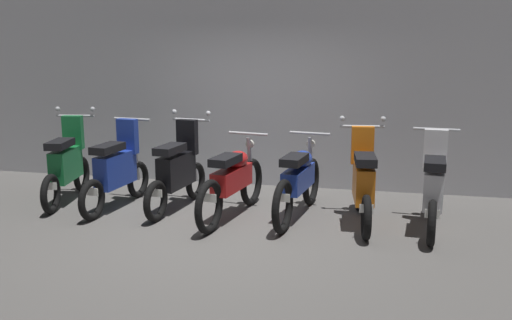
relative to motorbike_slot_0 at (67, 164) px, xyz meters
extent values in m
plane|color=#565451|center=(2.47, -0.82, -0.53)|extent=(80.00, 80.00, 0.00)
cube|color=#ADADB2|center=(2.47, 1.63, 1.08)|extent=(16.00, 0.30, 3.21)
torus|color=black|center=(-0.08, 0.53, -0.26)|extent=(0.17, 0.54, 0.53)
torus|color=black|center=(0.10, -0.61, -0.26)|extent=(0.17, 0.54, 0.53)
cube|color=#197238|center=(0.01, -0.04, 0.01)|extent=(0.33, 0.76, 0.44)
cube|color=#197238|center=(-0.05, 0.30, 0.41)|extent=(0.30, 0.16, 0.48)
cube|color=black|center=(0.03, -0.20, 0.33)|extent=(0.32, 0.55, 0.10)
cylinder|color=#B7BABF|center=(-0.07, 0.44, 0.63)|extent=(0.56, 0.12, 0.04)
sphere|color=#B7BABF|center=(-0.33, 0.40, 0.73)|extent=(0.07, 0.07, 0.07)
sphere|color=#B7BABF|center=(0.19, 0.48, 0.73)|extent=(0.07, 0.07, 0.07)
cylinder|color=#B7BABF|center=(-0.08, 0.48, 0.16)|extent=(0.08, 0.15, 0.85)
sphere|color=silver|center=(-0.08, 0.48, 0.48)|extent=(0.12, 0.12, 0.12)
cube|color=white|center=(0.09, -0.59, -0.16)|extent=(0.16, 0.04, 0.10)
torus|color=black|center=(0.89, 0.38, -0.26)|extent=(0.15, 0.54, 0.53)
torus|color=black|center=(0.76, -0.76, -0.26)|extent=(0.15, 0.54, 0.53)
cube|color=#1E389E|center=(0.83, -0.19, 0.01)|extent=(0.30, 0.76, 0.44)
cube|color=#1E389E|center=(0.86, 0.15, 0.41)|extent=(0.29, 0.15, 0.48)
cube|color=black|center=(0.81, -0.35, 0.33)|extent=(0.30, 0.54, 0.10)
cylinder|color=#B7BABF|center=(0.88, 0.29, 0.63)|extent=(0.56, 0.10, 0.04)
cylinder|color=#B7BABF|center=(0.88, 0.34, 0.16)|extent=(0.07, 0.15, 0.85)
sphere|color=silver|center=(0.88, 0.34, 0.48)|extent=(0.12, 0.12, 0.12)
cube|color=white|center=(0.77, -0.74, -0.16)|extent=(0.16, 0.03, 0.10)
torus|color=black|center=(1.72, 0.50, -0.26)|extent=(0.16, 0.54, 0.53)
torus|color=black|center=(1.57, -0.64, -0.26)|extent=(0.16, 0.54, 0.53)
cube|color=black|center=(1.65, -0.07, 0.01)|extent=(0.31, 0.76, 0.44)
cube|color=black|center=(1.69, 0.27, 0.41)|extent=(0.29, 0.16, 0.48)
cube|color=black|center=(1.63, -0.23, 0.33)|extent=(0.31, 0.55, 0.10)
cylinder|color=#B7BABF|center=(1.71, 0.41, 0.63)|extent=(0.56, 0.11, 0.04)
sphere|color=#B7BABF|center=(1.45, 0.44, 0.73)|extent=(0.07, 0.07, 0.07)
sphere|color=#B7BABF|center=(1.97, 0.37, 0.73)|extent=(0.07, 0.07, 0.07)
cylinder|color=#B7BABF|center=(1.72, 0.45, 0.16)|extent=(0.07, 0.15, 0.85)
sphere|color=silver|center=(1.72, 0.45, 0.48)|extent=(0.12, 0.12, 0.12)
cube|color=white|center=(1.58, -0.62, -0.16)|extent=(0.16, 0.03, 0.10)
torus|color=black|center=(2.58, 0.36, -0.20)|extent=(0.20, 0.66, 0.65)
torus|color=black|center=(2.36, -0.93, -0.20)|extent=(0.20, 0.66, 0.65)
cube|color=red|center=(2.47, -0.29, -0.01)|extent=(0.36, 0.86, 0.28)
ellipsoid|color=red|center=(2.49, -0.13, 0.21)|extent=(0.33, 0.48, 0.22)
cube|color=black|center=(2.44, -0.47, 0.27)|extent=(0.32, 0.55, 0.10)
cylinder|color=#B7BABF|center=(2.56, 0.25, 0.49)|extent=(0.56, 0.13, 0.04)
cylinder|color=#B7BABF|center=(2.57, 0.30, 0.12)|extent=(0.08, 0.17, 0.65)
sphere|color=silver|center=(2.57, 0.30, 0.34)|extent=(0.12, 0.12, 0.12)
cube|color=white|center=(2.36, -0.90, -0.10)|extent=(0.16, 0.04, 0.10)
torus|color=black|center=(3.37, 0.55, -0.20)|extent=(0.18, 0.66, 0.65)
torus|color=black|center=(3.20, -0.73, -0.20)|extent=(0.18, 0.66, 0.65)
cube|color=#1E389E|center=(3.29, -0.09, -0.01)|extent=(0.33, 0.85, 0.28)
ellipsoid|color=#1E389E|center=(3.31, 0.06, 0.21)|extent=(0.32, 0.47, 0.22)
cube|color=black|center=(3.26, -0.27, 0.27)|extent=(0.31, 0.55, 0.10)
cylinder|color=#B7BABF|center=(3.36, 0.45, 0.49)|extent=(0.56, 0.11, 0.04)
cylinder|color=#B7BABF|center=(3.37, 0.50, 0.12)|extent=(0.08, 0.17, 0.65)
sphere|color=silver|center=(3.37, 0.50, 0.34)|extent=(0.12, 0.12, 0.12)
cube|color=white|center=(3.21, -0.71, -0.10)|extent=(0.16, 0.03, 0.10)
torus|color=black|center=(4.04, 0.37, -0.26)|extent=(0.15, 0.54, 0.53)
torus|color=black|center=(4.17, -0.77, -0.26)|extent=(0.15, 0.54, 0.53)
cube|color=orange|center=(4.11, -0.20, 0.01)|extent=(0.30, 0.76, 0.44)
cube|color=orange|center=(4.07, 0.15, 0.41)|extent=(0.29, 0.15, 0.48)
cube|color=black|center=(4.13, -0.36, 0.33)|extent=(0.30, 0.54, 0.10)
cylinder|color=#B7BABF|center=(4.05, 0.28, 0.63)|extent=(0.56, 0.10, 0.04)
sphere|color=#B7BABF|center=(3.80, 0.25, 0.73)|extent=(0.07, 0.07, 0.07)
sphere|color=#B7BABF|center=(4.31, 0.31, 0.73)|extent=(0.07, 0.07, 0.07)
cylinder|color=#B7BABF|center=(4.05, 0.33, 0.16)|extent=(0.07, 0.15, 0.85)
sphere|color=silver|center=(4.05, 0.33, 0.48)|extent=(0.12, 0.12, 0.12)
cube|color=white|center=(4.17, -0.75, -0.16)|extent=(0.16, 0.03, 0.10)
torus|color=black|center=(4.97, 0.33, -0.26)|extent=(0.13, 0.54, 0.53)
torus|color=black|center=(4.89, -0.82, -0.26)|extent=(0.13, 0.54, 0.53)
cube|color=silver|center=(4.93, -0.25, 0.01)|extent=(0.28, 0.75, 0.44)
cube|color=silver|center=(4.96, 0.10, 0.41)|extent=(0.29, 0.14, 0.48)
cube|color=black|center=(4.92, -0.41, 0.33)|extent=(0.28, 0.54, 0.10)
cylinder|color=#B7BABF|center=(4.97, 0.23, 0.63)|extent=(0.56, 0.08, 0.04)
cylinder|color=#B7BABF|center=(4.97, 0.28, 0.16)|extent=(0.07, 0.15, 0.85)
sphere|color=silver|center=(4.97, 0.28, 0.48)|extent=(0.12, 0.12, 0.12)
cube|color=white|center=(4.89, -0.80, -0.16)|extent=(0.16, 0.02, 0.10)
camera|label=1|loc=(4.31, -7.26, 1.75)|focal=41.07mm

